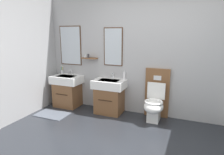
{
  "coord_description": "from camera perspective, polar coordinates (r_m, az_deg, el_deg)",
  "views": [
    {
      "loc": [
        0.8,
        -2.29,
        1.7
      ],
      "look_at": [
        -0.75,
        1.47,
        0.79
      ],
      "focal_mm": 32.35,
      "sensor_mm": 36.0,
      "label": 1
    }
  ],
  "objects": [
    {
      "name": "wall_back",
      "position": [
        4.17,
        11.04,
        6.54
      ],
      "size": [
        4.91,
        0.27,
        2.55
      ],
      "color": "#A8A8AA",
      "rests_on": "ground"
    },
    {
      "name": "bath_mat",
      "position": [
        4.52,
        -16.53,
        -9.95
      ],
      "size": [
        0.68,
        0.44,
        0.01
      ],
      "primitive_type": "cube",
      "color": "#474C56",
      "rests_on": "ground"
    },
    {
      "name": "vanity_sink_left",
      "position": [
        4.84,
        -12.41,
        -3.45
      ],
      "size": [
        0.67,
        0.49,
        0.72
      ],
      "color": "brown",
      "rests_on": "ground"
    },
    {
      "name": "tap_on_left_sink",
      "position": [
        4.89,
        -11.45,
        1.69
      ],
      "size": [
        0.03,
        0.13,
        0.11
      ],
      "color": "silver",
      "rests_on": "vanity_sink_left"
    },
    {
      "name": "vanity_sink_right",
      "position": [
        4.34,
        -0.68,
        -5.03
      ],
      "size": [
        0.67,
        0.49,
        0.72
      ],
      "color": "brown",
      "rests_on": "ground"
    },
    {
      "name": "tap_on_right_sink",
      "position": [
        4.39,
        0.22,
        0.72
      ],
      "size": [
        0.03,
        0.13,
        0.11
      ],
      "color": "silver",
      "rests_on": "vanity_sink_right"
    },
    {
      "name": "toilet",
      "position": [
        4.08,
        12.09,
        -6.59
      ],
      "size": [
        0.48,
        0.62,
        1.0
      ],
      "color": "brown",
      "rests_on": "ground"
    },
    {
      "name": "toothbrush_cup",
      "position": [
        5.03,
        -13.93,
        1.68
      ],
      "size": [
        0.07,
        0.07,
        0.2
      ],
      "color": "silver",
      "rests_on": "vanity_sink_left"
    },
    {
      "name": "soap_dispenser",
      "position": [
        4.3,
        3.47,
        0.63
      ],
      "size": [
        0.06,
        0.06,
        0.2
      ],
      "color": "white",
      "rests_on": "vanity_sink_right"
    }
  ]
}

